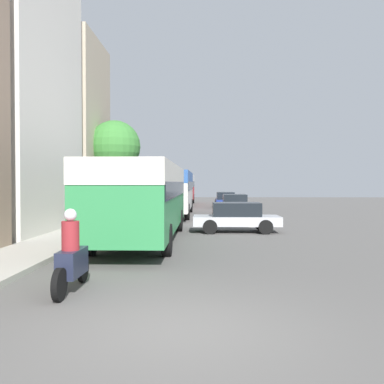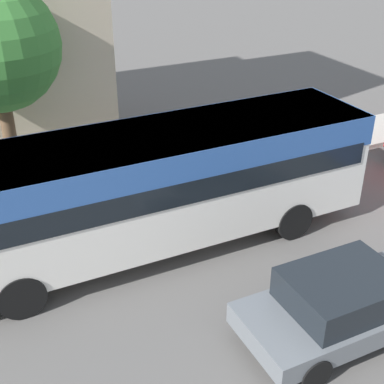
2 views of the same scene
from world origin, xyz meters
name	(u,v)px [view 2 (image 2 of 2)]	position (x,y,z in m)	size (l,w,h in m)	color
bus_following	(151,177)	(-1.78, 22.66, 1.95)	(2.57, 10.89, 2.99)	silver
car_distant	(340,304)	(2.62, 24.80, 0.74)	(1.97, 3.98, 1.41)	slate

